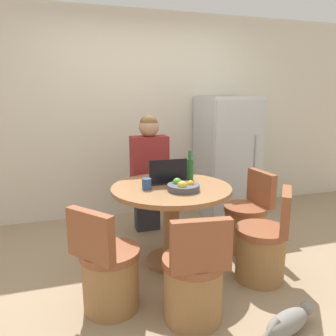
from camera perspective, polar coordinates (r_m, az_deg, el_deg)
The scene contains 14 objects.
ground_plane at distance 3.12m, azimuth 2.67°, elevation -17.42°, with size 12.00×12.00×0.00m, color #9E8466.
wall_back at distance 4.34m, azimuth -4.77°, elevation 9.03°, with size 7.00×0.06×2.60m.
refrigerator at distance 4.38m, azimuth 10.13°, elevation 2.00°, with size 0.68×0.71×1.55m.
dining_table at distance 3.02m, azimuth 0.56°, elevation -6.76°, with size 1.09×1.09×0.75m.
chair_right_side at distance 3.49m, azimuth 13.47°, elevation -9.33°, with size 0.44×0.44×0.81m.
chair_near_right_corner at distance 2.98m, azimuth 16.18°, elevation -13.37°, with size 0.50×0.50×0.81m.
chair_near_camera at distance 2.41m, azimuth 4.51°, elevation -19.48°, with size 0.44×0.45×0.81m.
chair_near_left_corner at distance 2.55m, azimuth -10.26°, elevation -17.73°, with size 0.50×0.50×0.81m.
person_seated at distance 3.67m, azimuth -3.42°, elevation -0.15°, with size 0.40×0.37×1.36m.
laptop at distance 3.07m, azimuth -0.31°, elevation -1.67°, with size 0.36×0.21×0.24m.
fruit_bowl at distance 2.83m, azimuth 2.62°, elevation -3.27°, with size 0.28×0.28×0.10m.
coffee_cup at distance 2.87m, azimuth -3.74°, elevation -2.79°, with size 0.08×0.08×0.10m.
bottle at distance 3.16m, azimuth 3.79°, elevation -0.12°, with size 0.07×0.07×0.30m.
cat at distance 2.54m, azimuth 20.29°, elevation -23.81°, with size 0.50×0.25×0.16m.
Camera 1 is at (-0.93, -2.54, 1.55)m, focal length 35.00 mm.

